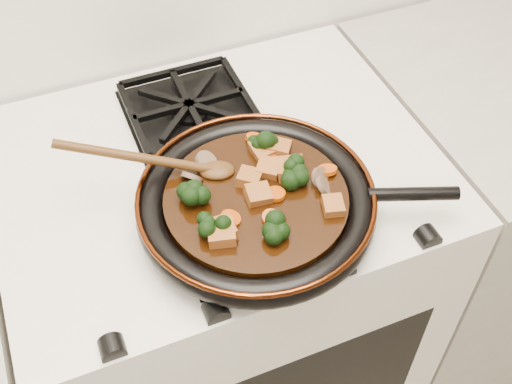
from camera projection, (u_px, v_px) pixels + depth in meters
name	position (u px, v px, depth m)	size (l,w,h in m)	color
stove	(225.00, 303.00, 1.45)	(0.76, 0.60, 0.90)	white
burner_grate_front	(245.00, 217.00, 1.01)	(0.23, 0.23, 0.03)	black
burner_grate_back	(190.00, 109.00, 1.19)	(0.23, 0.23, 0.03)	black
skillet	(257.00, 203.00, 0.99)	(0.48, 0.37, 0.05)	black
braising_sauce	(256.00, 201.00, 0.99)	(0.29, 0.29, 0.02)	black
tofu_cube_0	(278.00, 149.00, 1.04)	(0.04, 0.04, 0.02)	brown
tofu_cube_1	(258.00, 195.00, 0.97)	(0.04, 0.04, 0.02)	brown
tofu_cube_2	(333.00, 206.00, 0.96)	(0.03, 0.03, 0.02)	brown
tofu_cube_3	(263.00, 150.00, 1.04)	(0.04, 0.04, 0.02)	brown
tofu_cube_4	(249.00, 178.00, 1.00)	(0.04, 0.03, 0.02)	brown
tofu_cube_5	(222.00, 234.00, 0.92)	(0.04, 0.04, 0.02)	brown
tofu_cube_6	(269.00, 169.00, 1.01)	(0.04, 0.03, 0.02)	brown
tofu_cube_7	(221.00, 230.00, 0.93)	(0.04, 0.04, 0.02)	brown
tofu_cube_8	(291.00, 169.00, 1.01)	(0.04, 0.04, 0.02)	brown
broccoli_floret_0	(273.00, 233.00, 0.92)	(0.06, 0.06, 0.06)	black
broccoli_floret_1	(293.00, 175.00, 1.00)	(0.06, 0.06, 0.05)	black
broccoli_floret_2	(214.00, 227.00, 0.93)	(0.05, 0.05, 0.05)	black
broccoli_floret_3	(292.00, 176.00, 1.00)	(0.06, 0.06, 0.05)	black
broccoli_floret_4	(193.00, 196.00, 0.97)	(0.06, 0.06, 0.05)	black
broccoli_floret_5	(261.00, 142.00, 1.04)	(0.06, 0.06, 0.05)	black
carrot_coin_0	(255.00, 138.00, 1.06)	(0.03, 0.03, 0.01)	#B13F04
carrot_coin_1	(230.00, 219.00, 0.95)	(0.03, 0.03, 0.01)	#B13F04
carrot_coin_2	(275.00, 194.00, 0.98)	(0.03, 0.03, 0.01)	#B13F04
carrot_coin_3	(270.00, 163.00, 1.02)	(0.03, 0.03, 0.01)	#B13F04
carrot_coin_4	(327.00, 170.00, 1.01)	(0.03, 0.03, 0.01)	#B13F04
carrot_coin_5	(271.00, 217.00, 0.95)	(0.03, 0.03, 0.01)	#B13F04
mushroom_slice_0	(206.00, 161.00, 1.02)	(0.04, 0.04, 0.01)	brown
mushroom_slice_1	(192.00, 177.00, 1.00)	(0.03, 0.03, 0.01)	brown
mushroom_slice_2	(320.00, 178.00, 1.00)	(0.03, 0.03, 0.01)	brown
mushroom_slice_3	(324.00, 186.00, 0.99)	(0.03, 0.03, 0.01)	brown
wooden_spoon	(171.00, 163.00, 0.99)	(0.16, 0.08, 0.25)	#492A0F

